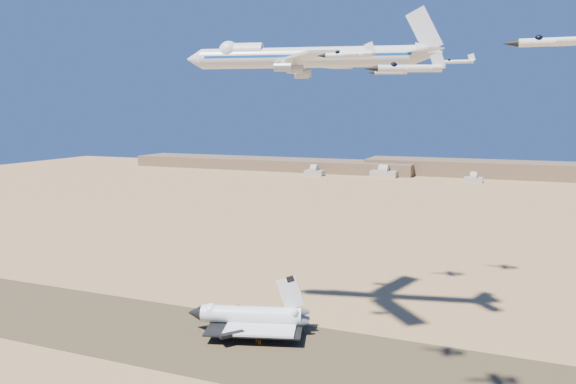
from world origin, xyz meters
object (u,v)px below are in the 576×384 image
at_px(chase_jet_e, 456,62).
at_px(crew_c, 260,342).
at_px(carrier_747, 298,57).
at_px(crew_b, 256,341).
at_px(chase_jet_c, 557,41).
at_px(chase_jet_b, 408,68).
at_px(crew_a, 259,343).
at_px(chase_jet_d, 390,72).
at_px(chase_jet_a, 348,55).
at_px(shuttle, 250,317).

bearing_deg(chase_jet_e, crew_c, -126.99).
height_order(carrier_747, crew_b, carrier_747).
bearing_deg(chase_jet_c, crew_c, 141.98).
distance_m(carrier_747, chase_jet_e, 77.15).
bearing_deg(chase_jet_b, carrier_747, 108.50).
bearing_deg(crew_a, chase_jet_d, -38.33).
distance_m(crew_c, chase_jet_e, 132.67).
distance_m(crew_a, chase_jet_a, 100.56).
bearing_deg(carrier_747, chase_jet_b, -63.49).
relative_size(crew_c, chase_jet_c, 0.12).
bearing_deg(chase_jet_d, crew_b, -131.42).
xyz_separation_m(crew_b, chase_jet_a, (39.21, -31.45, 88.23)).
bearing_deg(chase_jet_b, chase_jet_a, 121.83).
height_order(crew_a, chase_jet_e, chase_jet_e).
bearing_deg(chase_jet_e, crew_b, -128.35).
distance_m(chase_jet_c, chase_jet_d, 125.52).
bearing_deg(crew_c, crew_a, 78.07).
distance_m(chase_jet_b, chase_jet_e, 121.80).
distance_m(shuttle, crew_c, 12.47).
xyz_separation_m(chase_jet_c, chase_jet_e, (-29.42, 133.94, 8.33)).
bearing_deg(chase_jet_a, crew_b, 138.10).
bearing_deg(chase_jet_c, shuttle, 140.68).
xyz_separation_m(chase_jet_d, chase_jet_e, (22.31, 19.63, 4.82)).
distance_m(shuttle, chase_jet_e, 127.81).
bearing_deg(crew_c, chase_jet_a, -176.90).
bearing_deg(crew_a, chase_jet_a, -141.29).
distance_m(crew_a, chase_jet_d, 111.23).
bearing_deg(chase_jet_e, chase_jet_b, -92.76).
bearing_deg(crew_b, shuttle, 22.42).
xyz_separation_m(carrier_747, crew_b, (-9.69, -12.82, -92.42)).
xyz_separation_m(crew_a, crew_c, (0.45, 0.32, 0.14)).
bearing_deg(chase_jet_b, crew_b, 121.22).
distance_m(crew_b, chase_jet_a, 101.55).
bearing_deg(chase_jet_d, chase_jet_c, -79.68).
bearing_deg(chase_jet_c, chase_jet_b, 151.10).
xyz_separation_m(crew_c, chase_jet_d, (27.86, 58.58, 89.86)).
relative_size(crew_b, chase_jet_e, 0.10).
distance_m(shuttle, chase_jet_c, 135.82).
bearing_deg(crew_a, chase_jet_b, -141.06).
bearing_deg(chase_jet_a, chase_jet_d, 92.85).
relative_size(crew_c, chase_jet_e, 0.12).
relative_size(chase_jet_b, chase_jet_c, 1.03).
xyz_separation_m(chase_jet_a, chase_jet_b, (16.22, -12.61, -4.38)).
bearing_deg(chase_jet_e, carrier_747, -127.71).
height_order(shuttle, chase_jet_e, chase_jet_e).
relative_size(shuttle, chase_jet_b, 2.73).
bearing_deg(chase_jet_b, chase_jet_d, 83.84).
xyz_separation_m(shuttle, crew_c, (7.85, -8.50, -4.64)).
xyz_separation_m(chase_jet_b, chase_jet_e, (-3.29, 121.26, 10.97)).
height_order(shuttle, crew_c, shuttle).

